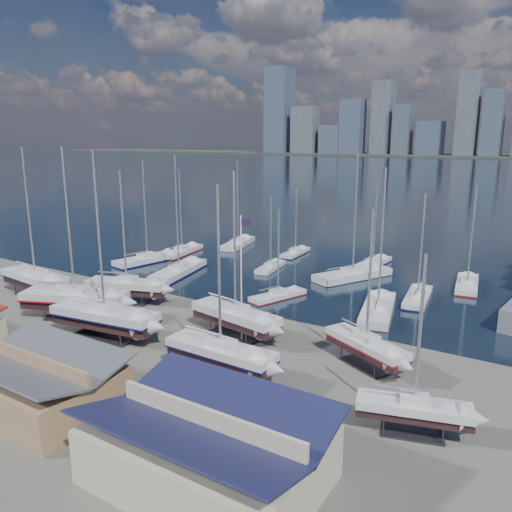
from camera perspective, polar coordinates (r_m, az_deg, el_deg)
The scene contains 29 objects.
ground at distance 52.04m, azimuth -8.74°, elevation -8.98°, with size 1400.00×1400.00×0.00m, color #605E59.
water at distance 348.18m, azimuth 27.14°, elevation 8.56°, with size 1400.00×600.00×0.40m, color #182838.
shed_grey at distance 41.57m, azimuth -23.73°, elevation -12.69°, with size 12.60×8.40×4.17m.
shed_blue at distance 30.87m, azimuth -5.50°, elevation -20.50°, with size 13.65×9.45×4.71m.
sailboat_cradle_0 at distance 69.02m, azimuth -23.88°, elevation -2.48°, with size 11.87×4.40×18.55m.
sailboat_cradle_1 at distance 59.13m, azimuth -19.99°, elevation -4.63°, with size 12.13×7.67×18.82m.
sailboat_cradle_2 at distance 62.90m, azimuth -14.54°, elevation -3.32°, with size 10.17×5.79×16.02m.
sailboat_cradle_3 at distance 52.44m, azimuth -16.89°, elevation -6.67°, with size 11.90×4.79×18.49m.
sailboat_cradle_4 at distance 50.74m, azimuth -2.37°, elevation -6.87°, with size 10.54×4.62×16.59m.
sailboat_cradle_5 at distance 42.64m, azimuth -4.07°, elevation -10.98°, with size 10.04×2.99×16.14m.
sailboat_cradle_6 at distance 45.20m, azimuth 12.47°, elevation -9.97°, with size 8.69×5.97×13.95m.
sailboat_cradle_7 at distance 36.51m, azimuth 17.59°, elevation -16.32°, with size 7.83×4.11×12.59m.
sailboat_moored_0 at distance 82.69m, azimuth -12.29°, elevation -0.52°, with size 5.25×11.85×17.12m.
sailboat_moored_1 at distance 87.66m, azimuth -8.45°, elevation 0.41°, with size 4.40×10.44×15.12m.
sailboat_moored_2 at distance 93.02m, azimuth -2.07°, elevation 1.30°, with size 5.48×11.25×16.37m.
sailboat_moored_3 at distance 74.59m, azimuth -8.80°, elevation -1.86°, with size 5.94×12.67×18.27m.
sailboat_moored_4 at distance 76.45m, azimuth 1.68°, elevation -1.33°, with size 3.34×8.00×11.72m.
sailboat_moored_5 at distance 86.25m, azimuth 4.53°, elevation 0.31°, with size 2.75×8.21×12.10m.
sailboat_moored_6 at distance 62.73m, azimuth 2.53°, elevation -4.63°, with size 4.77×8.19×11.83m.
sailboat_moored_7 at distance 72.72m, azimuth 10.98°, elevation -2.34°, with size 8.57×12.49×18.50m.
sailboat_moored_8 at distance 80.80m, azimuth 13.24°, elevation -0.90°, with size 3.28×9.36×13.74m.
sailboat_moored_9 at distance 59.08m, azimuth 13.74°, elevation -6.14°, with size 5.73×11.91×17.34m.
sailboat_moored_10 at distance 65.02m, azimuth 17.98°, elevation -4.64°, with size 3.76×9.56×13.92m.
sailboat_moored_11 at distance 72.94m, azimuth 22.97°, elevation -3.13°, with size 3.96×9.87×14.35m.
car_a at distance 50.40m, azimuth -22.44°, elevation -9.71°, with size 1.77×4.41×1.50m, color gray.
car_b at distance 53.48m, azimuth -23.21°, elevation -8.49°, with size 1.53×4.39×1.45m, color gray.
car_c at distance 40.98m, azimuth -9.03°, elevation -14.17°, with size 2.62×5.67×1.58m, color gray.
car_d at distance 42.12m, azimuth -8.88°, elevation -13.41°, with size 2.13×5.23×1.52m, color gray.
flagpole at distance 47.94m, azimuth -1.61°, elevation -1.62°, with size 1.10×0.12×12.54m.
Camera 1 is at (31.93, -46.16, 19.53)m, focal length 35.00 mm.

